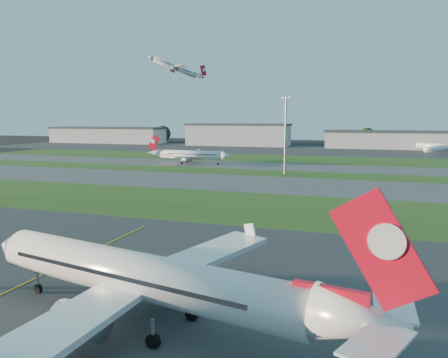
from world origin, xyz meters
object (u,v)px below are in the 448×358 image
at_px(light_mast_centre, 285,130).
at_px(airliner_taxiing, 190,155).
at_px(airliner_parked, 142,278).
at_px(mini_jet_far, 442,146).
at_px(mini_jet_near, 441,148).

bearing_deg(light_mast_centre, airliner_taxiing, 152.50).
height_order(airliner_parked, mini_jet_far, airliner_parked).
height_order(airliner_parked, mini_jet_near, airliner_parked).
height_order(airliner_taxiing, mini_jet_near, airliner_taxiing).
relative_size(airliner_parked, light_mast_centre, 1.56).
bearing_deg(mini_jet_near, mini_jet_far, 29.00).
bearing_deg(airliner_taxiing, airliner_parked, 111.36).
bearing_deg(light_mast_centre, mini_jet_far, 62.87).
bearing_deg(mini_jet_far, airliner_parked, -89.86).
bearing_deg(airliner_parked, mini_jet_far, 87.69).
bearing_deg(airliner_parked, airliner_taxiing, 122.35).
bearing_deg(mini_jet_near, light_mast_centre, -171.92).
distance_m(mini_jet_near, light_mast_centre, 123.77).
relative_size(airliner_taxiing, mini_jet_far, 1.20).
distance_m(airliner_taxiing, mini_jet_near, 134.84).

